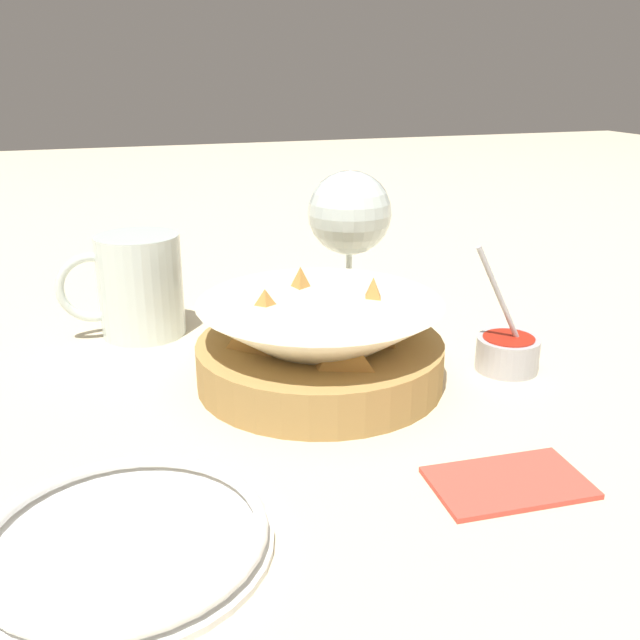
{
  "coord_description": "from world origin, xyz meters",
  "views": [
    {
      "loc": [
        0.16,
        0.59,
        0.27
      ],
      "look_at": [
        -0.03,
        0.03,
        0.06
      ],
      "focal_mm": 40.0,
      "sensor_mm": 36.0,
      "label": 1
    }
  ],
  "objects": [
    {
      "name": "napkin",
      "position": [
        -0.1,
        0.23,
        0.0
      ],
      "size": [
        0.11,
        0.07,
        0.01
      ],
      "color": "#DB4C3D",
      "rests_on": "ground_plane"
    },
    {
      "name": "ground_plane",
      "position": [
        0.0,
        0.0,
        0.0
      ],
      "size": [
        4.0,
        4.0,
        0.0
      ],
      "primitive_type": "plane",
      "color": "beige"
    },
    {
      "name": "beer_mug",
      "position": [
        0.11,
        -0.14,
        0.05
      ],
      "size": [
        0.13,
        0.09,
        0.11
      ],
      "color": "silver",
      "rests_on": "ground_plane"
    },
    {
      "name": "sauce_cup",
      "position": [
        -0.2,
        0.06,
        0.02
      ],
      "size": [
        0.07,
        0.06,
        0.12
      ],
      "color": "#B7B7BC",
      "rests_on": "ground_plane"
    },
    {
      "name": "food_basket",
      "position": [
        -0.03,
        0.03,
        0.04
      ],
      "size": [
        0.22,
        0.22,
        0.1
      ],
      "color": "#B2894C",
      "rests_on": "ground_plane"
    },
    {
      "name": "wine_glass",
      "position": [
        -0.12,
        -0.15,
        0.11
      ],
      "size": [
        0.09,
        0.09,
        0.16
      ],
      "color": "silver",
      "rests_on": "ground_plane"
    },
    {
      "name": "side_plate",
      "position": [
        0.16,
        0.22,
        0.01
      ],
      "size": [
        0.18,
        0.18,
        0.01
      ],
      "color": "white",
      "rests_on": "ground_plane"
    }
  ]
}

